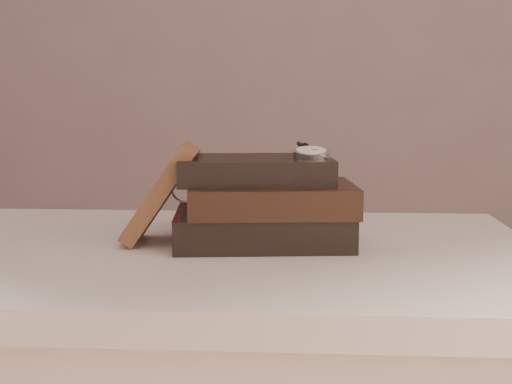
{
  "coord_description": "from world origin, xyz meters",
  "views": [
    {
      "loc": [
        0.16,
        -0.62,
        0.97
      ],
      "look_at": [
        0.1,
        0.38,
        0.82
      ],
      "focal_mm": 49.47,
      "sensor_mm": 36.0,
      "label": 1
    }
  ],
  "objects": [
    {
      "name": "eyeglasses",
      "position": [
        0.01,
        0.45,
        0.82
      ],
      "size": [
        0.12,
        0.13,
        0.05
      ],
      "color": "silver",
      "rests_on": "book_stack"
    },
    {
      "name": "table",
      "position": [
        0.0,
        0.35,
        0.66
      ],
      "size": [
        1.0,
        0.6,
        0.75
      ],
      "color": "beige",
      "rests_on": "ground"
    },
    {
      "name": "pocket_watch",
      "position": [
        0.18,
        0.37,
        0.88
      ],
      "size": [
        0.06,
        0.16,
        0.02
      ],
      "color": "silver",
      "rests_on": "book_stack"
    },
    {
      "name": "book_stack",
      "position": [
        0.11,
        0.38,
        0.81
      ],
      "size": [
        0.27,
        0.2,
        0.13
      ],
      "color": "black",
      "rests_on": "table"
    },
    {
      "name": "journal",
      "position": [
        -0.04,
        0.37,
        0.82
      ],
      "size": [
        0.12,
        0.1,
        0.15
      ],
      "primitive_type": "cube",
      "rotation": [
        0.0,
        0.6,
        0.05
      ],
      "color": "#492D1C",
      "rests_on": "table"
    }
  ]
}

